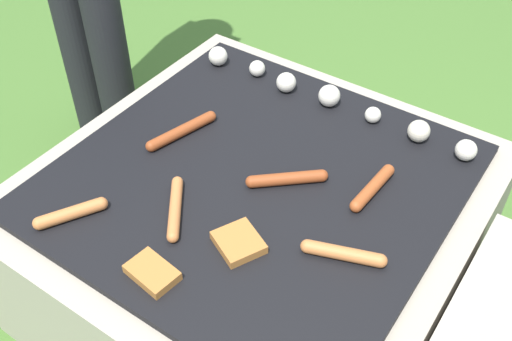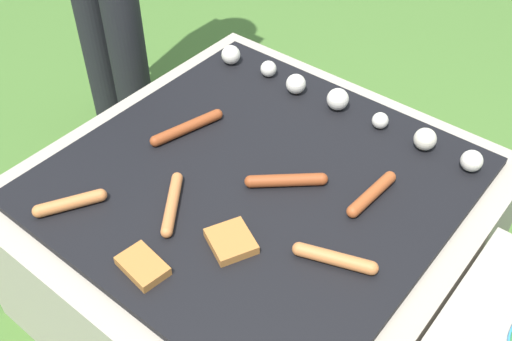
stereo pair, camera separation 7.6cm
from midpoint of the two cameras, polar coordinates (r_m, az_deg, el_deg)
The scene contains 11 objects.
ground_plane at distance 1.70m, azimuth -1.30°, elevation -11.38°, with size 14.00×14.00×0.00m, color #47702D.
grill at distance 1.53m, azimuth -1.42°, elevation -6.64°, with size 0.97×0.97×0.44m.
sausage_front_center at distance 1.49m, azimuth -8.53°, elevation 3.73°, with size 0.07×0.20×0.03m.
sausage_mid_left at distance 1.34m, azimuth 1.36°, elevation -0.82°, with size 0.15×0.14×0.03m.
sausage_back_left at distance 1.34m, azimuth -18.78°, elevation -3.92°, with size 0.09×0.14×0.03m.
sausage_front_left at distance 1.20m, azimuth 6.54°, elevation -7.90°, with size 0.17×0.08×0.03m.
sausage_back_center at distance 1.30m, azimuth -9.36°, elevation -3.61°, with size 0.12×0.15×0.03m.
sausage_mid_right at distance 1.34m, azimuth 9.47°, elevation -1.66°, with size 0.04×0.17×0.03m.
bread_slice_right at distance 1.22m, azimuth -3.45°, elevation -6.90°, with size 0.12×0.12×0.02m.
bread_slice_left at distance 1.20m, azimuth -11.67°, elevation -9.55°, with size 0.11×0.08×0.02m.
mushroom_row at distance 1.57m, azimuth 5.60°, elevation 6.92°, with size 0.78×0.07×0.06m.
Camera 1 is at (0.56, -0.82, 1.38)m, focal length 42.00 mm.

